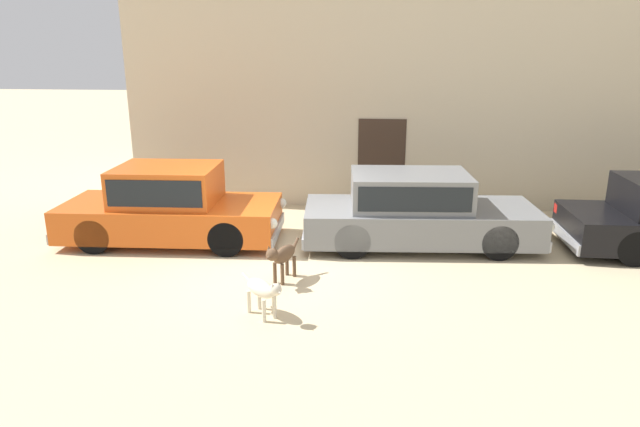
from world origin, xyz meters
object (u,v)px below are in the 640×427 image
(parked_sedan_second, at_px, (416,209))
(stray_dog_spotted, at_px, (263,290))
(stray_dog_tan, at_px, (282,256))
(parked_sedan_nearest, at_px, (170,205))

(parked_sedan_second, xyz_separation_m, stray_dog_spotted, (-2.35, -3.27, -0.30))
(parked_sedan_second, relative_size, stray_dog_tan, 4.87)
(stray_dog_spotted, height_order, stray_dog_tan, stray_dog_tan)
(stray_dog_spotted, relative_size, stray_dog_tan, 0.78)
(parked_sedan_nearest, xyz_separation_m, stray_dog_spotted, (2.41, -3.07, -0.32))
(parked_sedan_nearest, bearing_deg, parked_sedan_second, 0.47)
(parked_sedan_nearest, relative_size, parked_sedan_second, 0.94)
(parked_sedan_nearest, bearing_deg, stray_dog_tan, -38.33)
(parked_sedan_nearest, distance_m, stray_dog_spotted, 3.91)
(parked_sedan_second, bearing_deg, stray_dog_tan, -141.86)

